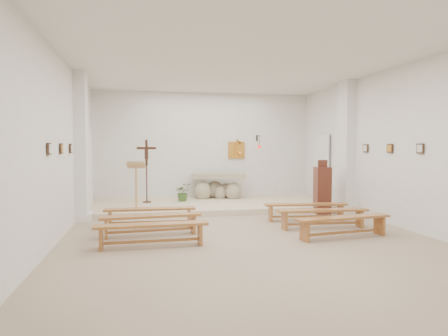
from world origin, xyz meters
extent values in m
cube|color=tan|center=(0.00, 0.00, 0.00)|extent=(7.00, 10.00, 0.00)
cube|color=white|center=(-3.49, 0.00, 1.75)|extent=(0.02, 10.00, 3.50)
cube|color=white|center=(3.49, 0.00, 1.75)|extent=(0.02, 10.00, 3.50)
cube|color=white|center=(0.00, 4.99, 1.75)|extent=(7.00, 0.02, 3.50)
cube|color=silver|center=(0.00, 0.00, 3.49)|extent=(7.00, 10.00, 0.02)
cube|color=beige|center=(0.00, 3.50, 0.07)|extent=(6.98, 3.00, 0.15)
cube|color=white|center=(-3.37, 2.00, 1.75)|extent=(0.26, 0.55, 3.50)
cube|color=white|center=(3.37, 2.00, 1.75)|extent=(0.26, 0.55, 3.50)
cube|color=gold|center=(1.05, 4.96, 1.65)|extent=(0.55, 0.04, 0.55)
cube|color=black|center=(1.75, 4.97, 2.05)|extent=(0.04, 0.02, 0.20)
cylinder|color=black|center=(1.75, 4.82, 2.12)|extent=(0.02, 0.30, 0.02)
cylinder|color=black|center=(1.75, 4.67, 1.95)|extent=(0.01, 0.01, 0.34)
sphere|color=red|center=(1.75, 4.67, 1.76)|extent=(0.11, 0.11, 0.11)
cube|color=#3A2719|center=(-3.47, -0.80, 1.72)|extent=(0.03, 0.20, 0.20)
cube|color=#3A2719|center=(-3.47, 0.20, 1.72)|extent=(0.03, 0.20, 0.20)
cube|color=#3A2719|center=(-3.47, 1.20, 1.72)|extent=(0.03, 0.20, 0.20)
cube|color=#3A2719|center=(3.47, -0.80, 1.72)|extent=(0.03, 0.20, 0.20)
cube|color=#3A2719|center=(3.47, 0.20, 1.72)|extent=(0.03, 0.20, 0.20)
cube|color=#3A2719|center=(3.47, 1.20, 1.72)|extent=(0.03, 0.20, 0.20)
cube|color=silver|center=(-3.43, 2.70, 0.27)|extent=(0.10, 0.85, 0.52)
cube|color=silver|center=(3.43, 2.70, 0.27)|extent=(0.10, 0.85, 0.52)
ellipsoid|color=tan|center=(-0.16, 4.37, 0.38)|extent=(0.54, 0.46, 0.61)
ellipsoid|color=tan|center=(0.78, 4.20, 0.36)|extent=(0.51, 0.43, 0.58)
ellipsoid|color=tan|center=(0.26, 4.59, 0.40)|extent=(0.58, 0.49, 0.54)
ellipsoid|color=tan|center=(0.60, 4.49, 0.35)|extent=(0.47, 0.40, 0.51)
ellipsoid|color=tan|center=(0.39, 4.35, 0.32)|extent=(0.40, 0.34, 0.47)
cube|color=tan|center=(0.36, 4.40, 0.85)|extent=(1.77, 0.98, 0.16)
cube|color=tan|center=(-2.14, 2.52, 0.17)|extent=(0.41, 0.41, 0.04)
cylinder|color=tan|center=(-2.14, 2.52, 0.69)|extent=(0.05, 0.05, 1.08)
cube|color=tan|center=(-2.14, 2.50, 1.29)|extent=(0.48, 0.36, 0.18)
cube|color=silver|center=(-2.14, 2.46, 1.34)|extent=(0.41, 0.30, 0.14)
cylinder|color=#361A11|center=(-1.87, 3.84, 0.16)|extent=(0.24, 0.24, 0.03)
cylinder|color=#361A11|center=(-1.87, 3.84, 0.70)|extent=(0.04, 0.04, 1.09)
cube|color=#361A11|center=(-1.87, 3.84, 1.59)|extent=(0.07, 0.05, 0.74)
cube|color=#361A11|center=(-1.87, 3.84, 1.72)|extent=(0.55, 0.08, 0.07)
cube|color=#361A11|center=(-1.87, 3.81, 1.56)|extent=(0.10, 0.05, 0.32)
imported|color=#375C25|center=(-0.81, 3.93, 0.42)|extent=(0.52, 0.46, 0.54)
cube|color=#572519|center=(2.66, 1.90, 0.61)|extent=(0.41, 0.41, 1.22)
cube|color=#572519|center=(2.66, 1.90, 1.31)|extent=(0.25, 0.08, 0.20)
cube|color=#9B5A2D|center=(-1.81, 0.99, 0.39)|extent=(1.98, 0.39, 0.04)
cube|color=#9B5A2D|center=(-2.66, 1.02, 0.19)|extent=(0.07, 0.29, 0.38)
cube|color=#9B5A2D|center=(-0.97, 0.96, 0.19)|extent=(0.07, 0.29, 0.38)
cube|color=#9B5A2D|center=(-1.81, 0.99, 0.11)|extent=(1.65, 0.12, 0.04)
cube|color=#9B5A2D|center=(1.81, 0.99, 0.39)|extent=(1.99, 0.54, 0.04)
cube|color=#9B5A2D|center=(0.97, 1.09, 0.19)|extent=(0.09, 0.29, 0.38)
cube|color=#9B5A2D|center=(2.66, 0.89, 0.19)|extent=(0.09, 0.29, 0.38)
cube|color=#9B5A2D|center=(1.81, 0.99, 0.11)|extent=(1.65, 0.24, 0.04)
cube|color=#9B5A2D|center=(-1.81, 0.08, 0.39)|extent=(1.98, 0.47, 0.04)
cube|color=#9B5A2D|center=(-2.66, 0.01, 0.19)|extent=(0.08, 0.29, 0.38)
cube|color=#9B5A2D|center=(-0.97, 0.15, 0.19)|extent=(0.08, 0.29, 0.38)
cube|color=#9B5A2D|center=(-1.81, 0.08, 0.11)|extent=(1.65, 0.18, 0.04)
cube|color=#9B5A2D|center=(1.81, 0.08, 0.39)|extent=(1.98, 0.41, 0.04)
cube|color=#9B5A2D|center=(0.97, 0.12, 0.19)|extent=(0.07, 0.29, 0.38)
cube|color=#9B5A2D|center=(2.66, 0.04, 0.19)|extent=(0.07, 0.29, 0.38)
cube|color=#9B5A2D|center=(1.81, 0.08, 0.11)|extent=(1.65, 0.13, 0.04)
cube|color=#9B5A2D|center=(-1.81, -0.83, 0.39)|extent=(1.97, 0.35, 0.04)
cube|color=#9B5A2D|center=(-2.66, -0.85, 0.19)|extent=(0.06, 0.29, 0.38)
cube|color=#9B5A2D|center=(-0.97, -0.81, 0.19)|extent=(0.06, 0.29, 0.38)
cube|color=#9B5A2D|center=(-1.81, -0.83, 0.11)|extent=(1.65, 0.09, 0.04)
cube|color=#9B5A2D|center=(1.81, -0.83, 0.39)|extent=(1.99, 0.58, 0.04)
cube|color=#9B5A2D|center=(0.97, -0.95, 0.19)|extent=(0.09, 0.29, 0.38)
cube|color=#9B5A2D|center=(2.66, -0.71, 0.19)|extent=(0.09, 0.29, 0.38)
cube|color=#9B5A2D|center=(1.81, -0.83, 0.11)|extent=(1.64, 0.28, 0.04)
camera|label=1|loc=(-1.93, -7.83, 1.75)|focal=32.00mm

